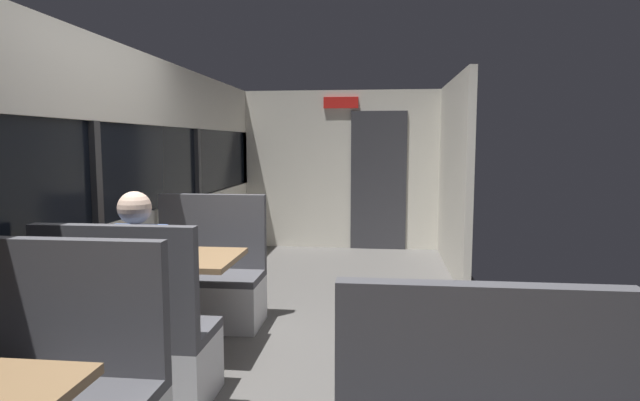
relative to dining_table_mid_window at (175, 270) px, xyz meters
The scene contains 8 objects.
ground_plane 1.11m from the dining_table_mid_window, ahead, with size 3.30×9.20×0.02m, color #514F4C.
carriage_window_panel_left 0.73m from the dining_table_mid_window, behind, with size 0.09×8.48×2.30m.
carriage_end_bulkhead 4.27m from the dining_table_mid_window, 76.99° to the left, with size 2.90×0.11×2.30m.
carriage_aisle_panel_right 3.79m from the dining_table_mid_window, 51.37° to the left, with size 0.08×2.40×2.30m, color beige.
dining_table_mid_window is the anchor object (origin of this frame).
bench_mid_window_facing_end 0.77m from the dining_table_mid_window, 90.00° to the right, with size 0.95×0.50×1.10m.
bench_mid_window_facing_entry 0.77m from the dining_table_mid_window, 90.00° to the left, with size 0.95×0.50×1.10m.
seated_passenger 0.64m from the dining_table_mid_window, 90.00° to the right, with size 0.47×0.55×1.26m.
Camera 1 is at (0.56, -3.50, 1.55)m, focal length 29.58 mm.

